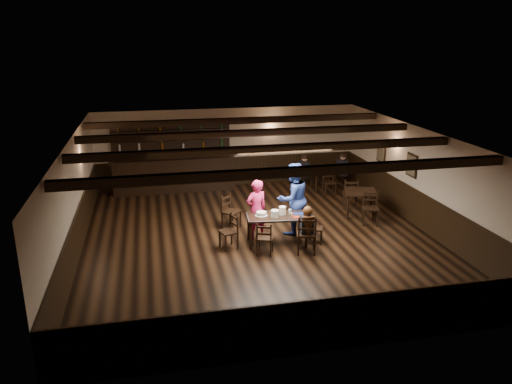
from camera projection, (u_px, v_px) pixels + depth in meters
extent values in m
plane|color=black|center=(259.00, 238.00, 13.02)|extent=(10.00, 10.00, 0.00)
cube|color=#BDB49D|center=(228.00, 147.00, 17.27)|extent=(9.00, 0.02, 2.70)
cube|color=#BDB49D|center=(328.00, 279.00, 7.95)|extent=(9.00, 0.02, 2.70)
cube|color=#BDB49D|center=(73.00, 201.00, 11.70)|extent=(0.02, 10.00, 2.70)
cube|color=#BDB49D|center=(421.00, 179.00, 13.52)|extent=(0.02, 10.00, 2.70)
cube|color=silver|center=(260.00, 136.00, 12.20)|extent=(9.00, 10.00, 0.02)
cube|color=black|center=(229.00, 171.00, 17.50)|extent=(9.00, 0.04, 1.00)
cube|color=black|center=(325.00, 325.00, 8.24)|extent=(9.00, 0.04, 1.00)
cube|color=black|center=(78.00, 234.00, 11.96)|extent=(0.04, 10.00, 1.00)
cube|color=black|center=(417.00, 208.00, 13.77)|extent=(0.04, 10.00, 1.00)
cube|color=black|center=(172.00, 136.00, 16.71)|extent=(0.90, 0.03, 1.00)
cube|color=black|center=(172.00, 136.00, 16.69)|extent=(0.80, 0.02, 0.90)
cube|color=black|center=(412.00, 165.00, 13.90)|extent=(0.03, 0.55, 0.65)
cube|color=#72664C|center=(411.00, 165.00, 13.90)|extent=(0.02, 0.45, 0.55)
cube|color=black|center=(381.00, 152.00, 15.69)|extent=(0.03, 0.55, 0.65)
cube|color=#72664C|center=(381.00, 152.00, 15.68)|extent=(0.02, 0.45, 0.55)
cube|color=black|center=(294.00, 172.00, 9.44)|extent=(8.90, 0.18, 0.18)
cube|color=black|center=(269.00, 149.00, 11.30)|extent=(8.90, 0.18, 0.18)
cube|color=black|center=(251.00, 133.00, 13.17)|extent=(8.90, 0.18, 0.18)
cube|color=black|center=(238.00, 121.00, 15.03)|extent=(8.90, 0.18, 0.18)
cube|color=black|center=(251.00, 236.00, 12.23)|extent=(0.07, 0.07, 0.71)
cube|color=black|center=(249.00, 227.00, 12.83)|extent=(0.07, 0.07, 0.71)
cube|color=black|center=(306.00, 234.00, 12.36)|extent=(0.07, 0.07, 0.71)
cube|color=black|center=(302.00, 225.00, 12.96)|extent=(0.07, 0.07, 0.71)
cube|color=black|center=(277.00, 216.00, 12.48)|extent=(1.58, 0.91, 0.04)
cube|color=#A5A8AD|center=(275.00, 212.00, 12.82)|extent=(1.50, 0.20, 0.04)
cube|color=#A5A8AD|center=(279.00, 222.00, 12.14)|extent=(1.50, 0.20, 0.04)
cube|color=#A5A8AD|center=(306.00, 215.00, 12.55)|extent=(0.11, 0.75, 0.04)
cube|color=#A5A8AD|center=(248.00, 218.00, 12.41)|extent=(0.11, 0.75, 0.04)
cube|color=black|center=(273.00, 244.00, 12.16)|extent=(0.04, 0.04, 0.39)
cube|color=black|center=(271.00, 249.00, 11.87)|extent=(0.04, 0.04, 0.39)
cube|color=black|center=(259.00, 243.00, 12.22)|extent=(0.04, 0.04, 0.39)
cube|color=black|center=(257.00, 248.00, 11.92)|extent=(0.04, 0.04, 0.39)
cube|color=black|center=(265.00, 238.00, 11.98)|extent=(0.49, 0.48, 0.04)
cube|color=black|center=(264.00, 232.00, 11.77)|extent=(0.37, 0.17, 0.41)
cube|color=black|center=(264.00, 234.00, 11.78)|extent=(0.31, 0.15, 0.05)
cube|color=black|center=(264.00, 228.00, 11.73)|extent=(0.31, 0.15, 0.05)
cube|color=black|center=(314.00, 241.00, 12.26)|extent=(0.05, 0.05, 0.47)
cube|color=black|center=(315.00, 247.00, 11.91)|extent=(0.05, 0.05, 0.47)
cube|color=black|center=(298.00, 241.00, 12.29)|extent=(0.05, 0.05, 0.47)
cube|color=black|center=(298.00, 247.00, 11.93)|extent=(0.05, 0.05, 0.47)
cube|color=black|center=(307.00, 234.00, 12.02)|extent=(0.56, 0.54, 0.04)
cube|color=black|center=(307.00, 227.00, 11.77)|extent=(0.45, 0.16, 0.49)
cube|color=black|center=(307.00, 229.00, 11.79)|extent=(0.38, 0.13, 0.05)
cube|color=black|center=(307.00, 222.00, 11.73)|extent=(0.38, 0.13, 0.05)
cube|color=black|center=(220.00, 239.00, 12.44)|extent=(0.04, 0.04, 0.41)
cube|color=black|center=(232.00, 237.00, 12.59)|extent=(0.04, 0.04, 0.41)
cube|color=black|center=(226.00, 244.00, 12.15)|extent=(0.04, 0.04, 0.41)
cube|color=black|center=(238.00, 241.00, 12.30)|extent=(0.04, 0.04, 0.41)
cube|color=black|center=(229.00, 232.00, 12.30)|extent=(0.49, 0.50, 0.04)
cube|color=black|center=(234.00, 222.00, 12.31)|extent=(0.15, 0.40, 0.43)
cube|color=black|center=(234.00, 224.00, 12.32)|extent=(0.12, 0.34, 0.05)
cube|color=black|center=(234.00, 217.00, 12.27)|extent=(0.12, 0.34, 0.05)
cube|color=black|center=(321.00, 238.00, 12.54)|extent=(0.04, 0.04, 0.37)
cube|color=black|center=(309.00, 237.00, 12.60)|extent=(0.04, 0.04, 0.37)
cube|color=black|center=(322.00, 234.00, 12.83)|extent=(0.04, 0.04, 0.37)
cube|color=black|center=(310.00, 233.00, 12.89)|extent=(0.04, 0.04, 0.37)
cube|color=black|center=(316.00, 228.00, 12.65)|extent=(0.46, 0.47, 0.03)
cube|color=black|center=(310.00, 221.00, 12.62)|extent=(0.17, 0.34, 0.39)
cube|color=black|center=(310.00, 222.00, 12.64)|extent=(0.15, 0.29, 0.04)
cube|color=black|center=(310.00, 216.00, 12.59)|extent=(0.15, 0.29, 0.04)
cube|color=black|center=(233.00, 223.00, 13.43)|extent=(0.05, 0.05, 0.45)
cube|color=black|center=(222.00, 221.00, 13.61)|extent=(0.05, 0.05, 0.45)
cube|color=black|center=(241.00, 219.00, 13.73)|extent=(0.05, 0.05, 0.45)
cube|color=black|center=(230.00, 217.00, 13.91)|extent=(0.05, 0.05, 0.45)
cube|color=black|center=(231.00, 212.00, 13.60)|extent=(0.60, 0.60, 0.04)
cube|color=black|center=(226.00, 203.00, 13.62)|extent=(0.33, 0.33, 0.47)
cube|color=black|center=(226.00, 204.00, 13.63)|extent=(0.28, 0.28, 0.05)
cube|color=black|center=(226.00, 198.00, 13.58)|extent=(0.28, 0.28, 0.05)
imported|color=#DB276F|center=(256.00, 210.00, 12.80)|extent=(0.66, 0.53, 1.58)
imported|color=navy|center=(293.00, 199.00, 13.08)|extent=(1.12, 1.00, 1.93)
cube|color=black|center=(305.00, 231.00, 12.12)|extent=(0.29, 0.29, 0.12)
cube|color=black|center=(307.00, 225.00, 11.95)|extent=(0.31, 0.18, 0.44)
cylinder|color=black|center=(307.00, 217.00, 11.89)|extent=(0.09, 0.31, 0.31)
sphere|color=#D8A384|center=(307.00, 211.00, 11.85)|extent=(0.19, 0.19, 0.19)
sphere|color=#341D0B|center=(308.00, 211.00, 11.82)|extent=(0.24, 0.24, 0.24)
cone|color=#341D0B|center=(308.00, 227.00, 11.84)|extent=(0.18, 0.18, 0.55)
cylinder|color=white|center=(261.00, 215.00, 12.49)|extent=(0.31, 0.31, 0.01)
cylinder|color=white|center=(261.00, 213.00, 12.47)|extent=(0.25, 0.25, 0.08)
cylinder|color=silver|center=(261.00, 214.00, 12.48)|extent=(0.27, 0.27, 0.04)
cylinder|color=white|center=(275.00, 214.00, 12.35)|extent=(0.19, 0.19, 0.18)
cylinder|color=white|center=(282.00, 210.00, 12.54)|extent=(0.18, 0.18, 0.21)
cylinder|color=#A5A8AD|center=(280.00, 214.00, 12.55)|extent=(0.05, 0.05, 0.03)
sphere|color=orange|center=(280.00, 213.00, 12.54)|extent=(0.03, 0.03, 0.03)
cylinder|color=silver|center=(292.00, 214.00, 12.44)|extent=(0.03, 0.03, 0.08)
cylinder|color=#A5A8AD|center=(293.00, 214.00, 12.46)|extent=(0.04, 0.04, 0.10)
cylinder|color=silver|center=(290.00, 211.00, 12.62)|extent=(0.07, 0.07, 0.11)
cube|color=maroon|center=(298.00, 217.00, 12.39)|extent=(0.30, 0.26, 0.00)
cube|color=#0E1946|center=(299.00, 213.00, 12.62)|extent=(0.31, 0.22, 0.00)
cube|color=black|center=(173.00, 175.00, 16.79)|extent=(3.94, 0.60, 1.10)
cube|color=black|center=(173.00, 159.00, 16.62)|extent=(4.14, 0.70, 0.05)
cube|color=black|center=(172.00, 158.00, 16.88)|extent=(3.94, 0.10, 2.20)
cube|color=black|center=(172.00, 151.00, 16.71)|extent=(3.84, 0.22, 0.03)
cube|color=black|center=(171.00, 141.00, 16.61)|extent=(3.84, 0.22, 0.03)
cube|color=black|center=(171.00, 130.00, 16.50)|extent=(3.84, 0.22, 0.03)
cube|color=black|center=(361.00, 192.00, 14.45)|extent=(1.11, 1.11, 0.04)
cube|color=black|center=(348.00, 208.00, 14.26)|extent=(0.05, 0.05, 0.71)
cube|color=black|center=(346.00, 200.00, 14.94)|extent=(0.05, 0.05, 0.71)
cube|color=black|center=(374.00, 209.00, 14.18)|extent=(0.05, 0.05, 0.71)
cube|color=black|center=(371.00, 201.00, 14.86)|extent=(0.05, 0.05, 0.71)
cube|color=black|center=(323.00, 169.00, 16.96)|extent=(0.83, 0.83, 0.04)
cube|color=black|center=(316.00, 182.00, 16.71)|extent=(0.05, 0.05, 0.71)
cube|color=black|center=(311.00, 177.00, 17.33)|extent=(0.05, 0.05, 0.71)
cube|color=black|center=(335.00, 181.00, 16.81)|extent=(0.05, 0.05, 0.71)
cube|color=black|center=(329.00, 176.00, 17.42)|extent=(0.05, 0.05, 0.71)
cube|color=black|center=(304.00, 169.00, 16.91)|extent=(0.25, 0.38, 0.53)
sphere|color=#D8A384|center=(305.00, 158.00, 16.80)|extent=(0.20, 0.20, 0.20)
sphere|color=black|center=(305.00, 158.00, 16.79)|extent=(0.21, 0.21, 0.21)
cube|color=black|center=(342.00, 167.00, 17.09)|extent=(0.31, 0.42, 0.54)
sphere|color=#D8A384|center=(343.00, 157.00, 16.97)|extent=(0.21, 0.21, 0.21)
sphere|color=black|center=(343.00, 156.00, 16.97)|extent=(0.22, 0.22, 0.22)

